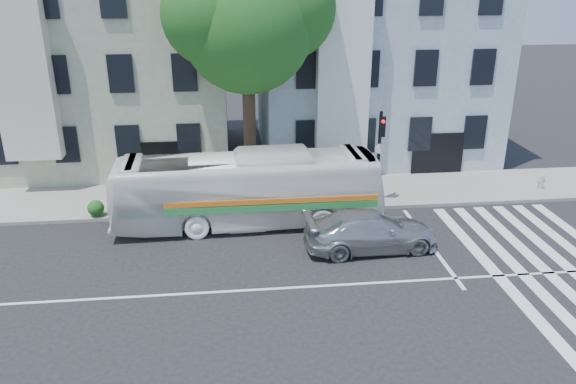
{
  "coord_description": "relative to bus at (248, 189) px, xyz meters",
  "views": [
    {
      "loc": [
        -0.93,
        -15.8,
        9.69
      ],
      "look_at": [
        1.07,
        2.47,
        2.4
      ],
      "focal_mm": 35.0,
      "sensor_mm": 36.0,
      "label": 1
    }
  ],
  "objects": [
    {
      "name": "ground",
      "position": [
        0.26,
        -5.2,
        -1.5
      ],
      "size": [
        120.0,
        120.0,
        0.0
      ],
      "primitive_type": "plane",
      "color": "black",
      "rests_on": "ground"
    },
    {
      "name": "sidewalk_far",
      "position": [
        0.26,
        2.8,
        -1.42
      ],
      "size": [
        80.0,
        4.0,
        0.15
      ],
      "primitive_type": "cube",
      "color": "gray",
      "rests_on": "ground"
    },
    {
      "name": "building_left",
      "position": [
        -6.74,
        9.8,
        4.0
      ],
      "size": [
        12.0,
        10.0,
        11.0
      ],
      "primitive_type": "cube",
      "color": "gray",
      "rests_on": "ground"
    },
    {
      "name": "building_right",
      "position": [
        7.26,
        9.8,
        4.0
      ],
      "size": [
        12.0,
        10.0,
        11.0
      ],
      "primitive_type": "cube",
      "color": "#95A0B1",
      "rests_on": "ground"
    },
    {
      "name": "street_tree",
      "position": [
        0.32,
        3.54,
        6.33
      ],
      "size": [
        7.3,
        5.9,
        11.1
      ],
      "color": "#2D2116",
      "rests_on": "ground"
    },
    {
      "name": "bus",
      "position": [
        0.0,
        0.0,
        0.0
      ],
      "size": [
        2.91,
        10.84,
        3.0
      ],
      "primitive_type": "imported",
      "rotation": [
        0.0,
        0.0,
        1.61
      ],
      "color": "white",
      "rests_on": "ground"
    },
    {
      "name": "sedan",
      "position": [
        4.41,
        -2.73,
        -0.78
      ],
      "size": [
        2.28,
        5.04,
        1.43
      ],
      "primitive_type": "imported",
      "rotation": [
        0.0,
        0.0,
        1.63
      ],
      "color": "#B6B9BD",
      "rests_on": "ground"
    },
    {
      "name": "hedge",
      "position": [
        -2.03,
        1.1,
        -1.0
      ],
      "size": [
        8.32,
        3.53,
        0.7
      ],
      "primitive_type": null,
      "rotation": [
        0.0,
        0.0,
        -0.33
      ],
      "color": "#1F5F1E",
      "rests_on": "sidewalk_far"
    },
    {
      "name": "traffic_signal",
      "position": [
        5.73,
        1.39,
        1.21
      ],
      "size": [
        0.44,
        0.53,
        4.19
      ],
      "rotation": [
        0.0,
        0.0,
        -0.21
      ],
      "color": "black",
      "rests_on": "ground"
    },
    {
      "name": "fire_hydrant",
      "position": [
        13.74,
        2.05,
        -0.97
      ],
      "size": [
        0.42,
        0.24,
        0.73
      ],
      "rotation": [
        0.0,
        0.0,
        0.2
      ],
      "color": "#B3B4AF",
      "rests_on": "sidewalk_far"
    }
  ]
}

